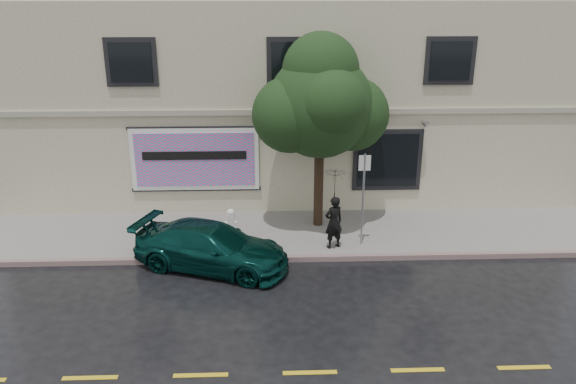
{
  "coord_description": "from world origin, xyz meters",
  "views": [
    {
      "loc": [
        -0.79,
        -12.91,
        7.27
      ],
      "look_at": [
        -0.23,
        2.2,
        1.85
      ],
      "focal_mm": 35.0,
      "sensor_mm": 36.0,
      "label": 1
    }
  ],
  "objects_px": {
    "fire_hydrant": "(231,223)",
    "street_tree": "(320,106)",
    "car": "(212,247)",
    "pedestrian": "(334,222)"
  },
  "relations": [
    {
      "from": "car",
      "to": "pedestrian",
      "type": "relative_size",
      "value": 2.73
    },
    {
      "from": "car",
      "to": "street_tree",
      "type": "height_order",
      "value": "street_tree"
    },
    {
      "from": "car",
      "to": "street_tree",
      "type": "distance_m",
      "value": 5.32
    },
    {
      "from": "pedestrian",
      "to": "street_tree",
      "type": "height_order",
      "value": "street_tree"
    },
    {
      "from": "car",
      "to": "pedestrian",
      "type": "height_order",
      "value": "pedestrian"
    },
    {
      "from": "car",
      "to": "street_tree",
      "type": "xyz_separation_m",
      "value": [
        3.18,
        2.61,
        3.38
      ]
    },
    {
      "from": "car",
      "to": "street_tree",
      "type": "relative_size",
      "value": 0.79
    },
    {
      "from": "pedestrian",
      "to": "street_tree",
      "type": "xyz_separation_m",
      "value": [
        -0.29,
        1.75,
        3.07
      ]
    },
    {
      "from": "fire_hydrant",
      "to": "street_tree",
      "type": "bearing_deg",
      "value": 34.39
    },
    {
      "from": "car",
      "to": "fire_hydrant",
      "type": "bearing_deg",
      "value": 6.52
    }
  ]
}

